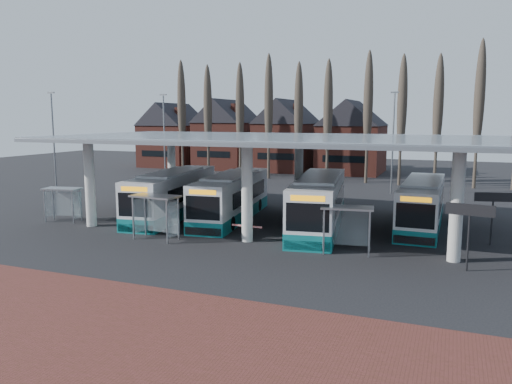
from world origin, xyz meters
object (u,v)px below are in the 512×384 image
at_px(shelter_0, 64,197).
at_px(bus_0, 173,195).
at_px(shelter_1, 157,207).
at_px(shelter_2, 347,219).
at_px(bus_1, 232,197).
at_px(bus_2, 319,203).
at_px(bus_3, 422,204).

bearing_deg(shelter_0, bus_0, 26.04).
xyz_separation_m(shelter_0, shelter_1, (9.52, -2.21, 0.24)).
bearing_deg(shelter_2, shelter_0, 169.34).
bearing_deg(shelter_2, bus_0, 150.89).
bearing_deg(shelter_2, bus_1, 139.46).
bearing_deg(bus_1, bus_2, -12.83).
distance_m(bus_0, bus_1, 4.77).
distance_m(bus_0, shelter_1, 7.56).
bearing_deg(bus_2, shelter_1, -150.30).
bearing_deg(bus_3, shelter_1, -146.17).
distance_m(bus_1, bus_3, 13.85).
relative_size(bus_1, bus_3, 1.05).
height_order(bus_1, shelter_0, bus_1).
relative_size(bus_0, shelter_2, 4.23).
bearing_deg(bus_0, shelter_1, -74.79).
bearing_deg(bus_1, shelter_0, -161.13).
height_order(bus_1, bus_2, bus_2).
bearing_deg(shelter_1, bus_3, 37.92).
height_order(bus_0, bus_1, bus_0).
distance_m(bus_3, shelter_2, 9.63).
xyz_separation_m(bus_1, bus_3, (13.62, 2.47, -0.05)).
relative_size(bus_1, shelter_2, 4.12).
xyz_separation_m(shelter_0, shelter_2, (21.35, -1.04, 0.14)).
distance_m(bus_2, bus_3, 7.38).
bearing_deg(bus_1, bus_0, -178.28).
height_order(bus_0, bus_2, bus_2).
bearing_deg(bus_0, bus_3, 1.75).
relative_size(bus_0, bus_3, 1.08).
distance_m(shelter_0, shelter_1, 9.77).
relative_size(bus_1, shelter_1, 4.00).
xyz_separation_m(bus_1, bus_2, (6.97, -0.72, 0.11)).
relative_size(bus_3, shelter_2, 3.92).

